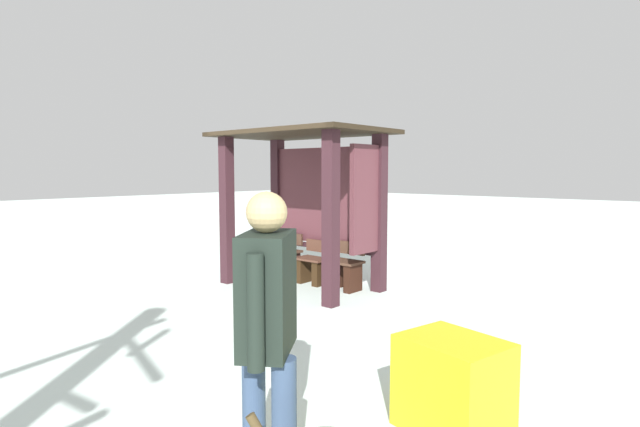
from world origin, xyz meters
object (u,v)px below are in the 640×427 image
bench_right_inside (344,271)px  grit_bin (453,385)px  bench_center_inside (313,267)px  person_walking (268,318)px  bus_shelter (312,182)px  bench_left_inside (285,260)px

bench_right_inside → grit_bin: (3.26, -2.88, 0.04)m
bench_center_inside → person_walking: person_walking is taller
bench_right_inside → person_walking: (2.78, -4.23, 0.75)m
bus_shelter → bench_center_inside: size_ratio=3.89×
bench_center_inside → bench_right_inside: size_ratio=0.96×
bench_center_inside → grit_bin: size_ratio=1.02×
bus_shelter → bench_center_inside: bus_shelter is taller
bus_shelter → person_walking: 5.34m
person_walking → grit_bin: size_ratio=2.51×
bus_shelter → person_walking: bus_shelter is taller
bus_shelter → bench_right_inside: (0.57, 0.12, -1.39)m
bus_shelter → person_walking: bearing=-50.8°
bench_left_inside → person_walking: bearing=-45.8°
bench_right_inside → person_walking: 5.11m
bus_shelter → bench_left_inside: size_ratio=3.57×
bus_shelter → person_walking: (3.35, -4.10, -0.65)m
grit_bin → bench_left_inside: bearing=147.8°
bench_center_inside → bench_left_inside: bearing=-179.8°
bench_left_inside → bench_right_inside: bearing=0.0°
bench_center_inside → grit_bin: bench_center_inside is taller
person_walking → grit_bin: 1.59m
bench_center_inside → person_walking: bearing=-50.9°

